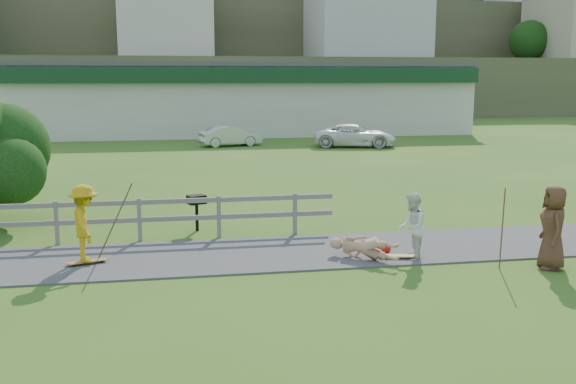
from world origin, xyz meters
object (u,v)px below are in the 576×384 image
at_px(skater_fallen, 364,248).
at_px(car_white, 355,136).
at_px(spectator_a, 412,227).
at_px(bbq, 197,213).
at_px(skater_rider, 85,228).
at_px(spectator_c, 553,227).
at_px(car_silver, 230,136).

distance_m(skater_fallen, car_white, 24.01).
height_order(skater_fallen, car_white, car_white).
bearing_deg(car_white, skater_fallen, 178.26).
bearing_deg(spectator_a, bbq, -102.27).
distance_m(skater_rider, spectator_a, 7.26).
bearing_deg(car_white, bbq, 166.66).
relative_size(car_white, bbq, 4.93).
bearing_deg(bbq, car_white, 40.42).
bearing_deg(skater_rider, skater_fallen, -108.27).
relative_size(spectator_c, bbq, 1.86).
height_order(skater_fallen, spectator_c, spectator_c).
relative_size(car_silver, bbq, 3.77).
distance_m(skater_rider, car_silver, 24.75).
relative_size(skater_rider, spectator_a, 1.11).
xyz_separation_m(skater_fallen, car_white, (6.39, 23.14, 0.38)).
bearing_deg(car_silver, bbq, 158.43).
height_order(skater_fallen, spectator_a, spectator_a).
relative_size(skater_rider, spectator_c, 0.94).
height_order(car_silver, bbq, car_silver).
bearing_deg(skater_fallen, bbq, 87.86).
bearing_deg(skater_rider, bbq, -53.43).
distance_m(spectator_c, car_white, 24.58).
distance_m(spectator_a, car_white, 23.87).
height_order(skater_rider, spectator_c, spectator_c).
bearing_deg(skater_fallen, car_silver, 44.12).
bearing_deg(spectator_a, car_silver, -149.91).
height_order(skater_rider, spectator_a, skater_rider).
xyz_separation_m(skater_fallen, spectator_a, (1.08, -0.13, 0.47)).
relative_size(spectator_a, car_silver, 0.42).
height_order(skater_fallen, bbq, bbq).
bearing_deg(spectator_c, bbq, -107.12).
xyz_separation_m(skater_rider, car_silver, (5.29, 24.18, -0.25)).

